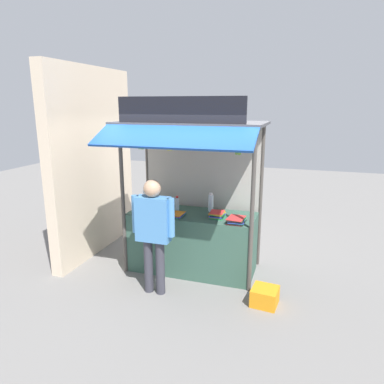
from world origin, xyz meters
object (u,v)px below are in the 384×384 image
object	(u,v)px
magazine_stack_front_left	(175,214)
banana_bunch_rightmost	(197,145)
magazine_stack_mid_right	(146,207)
plastic_crate	(265,296)
banana_bunch_inner_left	(141,144)
magazine_stack_right	(217,215)
water_bottle_mid_left	(177,204)
banana_bunch_leftmost	(238,149)
water_bottle_back_left	(211,203)
banana_bunch_inner_right	(170,145)
vendor_person	(153,227)
magazine_stack_left	(236,220)
water_bottle_far_left	(146,198)

from	to	relation	value
magazine_stack_front_left	banana_bunch_rightmost	bearing A→B (deg)	-34.48
magazine_stack_mid_right	plastic_crate	size ratio (longest dim) A/B	0.85
banana_bunch_inner_left	magazine_stack_front_left	bearing A→B (deg)	38.30
magazine_stack_right	plastic_crate	bearing A→B (deg)	-37.04
water_bottle_mid_left	banana_bunch_inner_left	bearing A→B (deg)	-117.87
water_bottle_mid_left	plastic_crate	size ratio (longest dim) A/B	0.69
water_bottle_mid_left	magazine_stack_right	distance (m)	0.73
magazine_stack_front_left	banana_bunch_leftmost	world-z (taller)	banana_bunch_leftmost
banana_bunch_rightmost	banana_bunch_leftmost	bearing A→B (deg)	0.11
water_bottle_back_left	banana_bunch_inner_left	bearing A→B (deg)	-140.25
banana_bunch_inner_right	vendor_person	bearing A→B (deg)	-108.60
magazine_stack_left	magazine_stack_right	distance (m)	0.36
magazine_stack_right	banana_bunch_leftmost	size ratio (longest dim) A/B	1.00
banana_bunch_inner_right	plastic_crate	size ratio (longest dim) A/B	0.74
magazine_stack_front_left	banana_bunch_inner_left	xyz separation A→B (m)	(-0.39, -0.31, 1.11)
water_bottle_far_left	vendor_person	distance (m)	1.14
banana_bunch_inner_left	plastic_crate	distance (m)	2.71
magazine_stack_right	vendor_person	world-z (taller)	vendor_person
magazine_stack_front_left	plastic_crate	size ratio (longest dim) A/B	0.91
water_bottle_back_left	banana_bunch_rightmost	distance (m)	1.22
vendor_person	plastic_crate	world-z (taller)	vendor_person
water_bottle_far_left	banana_bunch_inner_right	bearing A→B (deg)	-41.89
magazine_stack_mid_right	banana_bunch_rightmost	bearing A→B (deg)	-22.92
water_bottle_far_left	banana_bunch_inner_right	world-z (taller)	banana_bunch_inner_right
magazine_stack_mid_right	vendor_person	bearing A→B (deg)	-58.72
water_bottle_mid_left	banana_bunch_inner_left	distance (m)	1.22
magazine_stack_right	vendor_person	distance (m)	1.06
magazine_stack_front_left	magazine_stack_right	distance (m)	0.65
plastic_crate	magazine_stack_front_left	bearing A→B (deg)	161.04
water_bottle_mid_left	banana_bunch_rightmost	world-z (taller)	banana_bunch_rightmost
magazine_stack_front_left	plastic_crate	xyz separation A→B (m)	(1.47, -0.50, -0.86)
water_bottle_mid_left	vendor_person	bearing A→B (deg)	-89.98
magazine_stack_right	water_bottle_back_left	bearing A→B (deg)	122.84
magazine_stack_left	magazine_stack_mid_right	bearing A→B (deg)	174.16
magazine_stack_front_left	water_bottle_back_left	bearing A→B (deg)	40.92
water_bottle_mid_left	magazine_stack_mid_right	xyz separation A→B (m)	(-0.47, -0.17, -0.06)
magazine_stack_front_left	vendor_person	xyz separation A→B (m)	(-0.07, -0.66, 0.02)
water_bottle_back_left	vendor_person	xyz separation A→B (m)	(-0.53, -1.06, -0.10)
magazine_stack_front_left	magazine_stack_mid_right	world-z (taller)	magazine_stack_mid_right
banana_bunch_inner_right	plastic_crate	xyz separation A→B (m)	(1.42, -0.20, -1.96)
banana_bunch_leftmost	banana_bunch_inner_left	bearing A→B (deg)	179.99
magazine_stack_left	magazine_stack_mid_right	size ratio (longest dim) A/B	1.14
banana_bunch_leftmost	vendor_person	distance (m)	1.56
magazine_stack_mid_right	magazine_stack_right	size ratio (longest dim) A/B	1.07
magazine_stack_front_left	banana_bunch_inner_left	size ratio (longest dim) A/B	1.23
water_bottle_far_left	magazine_stack_left	xyz separation A→B (m)	(1.60, -0.35, -0.11)
magazine_stack_mid_right	banana_bunch_leftmost	distance (m)	1.92
banana_bunch_inner_left	plastic_crate	bearing A→B (deg)	-6.09
magazine_stack_left	banana_bunch_inner_left	xyz separation A→B (m)	(-1.35, -0.27, 1.09)
water_bottle_far_left	magazine_stack_front_left	distance (m)	0.73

